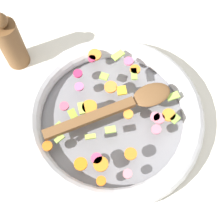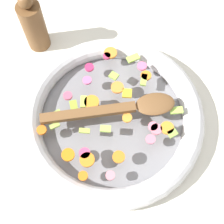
% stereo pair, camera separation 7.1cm
% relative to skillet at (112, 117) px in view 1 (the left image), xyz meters
% --- Properties ---
extents(ground_plane, '(4.00, 4.00, 0.00)m').
position_rel_skillet_xyz_m(ground_plane, '(0.00, 0.00, -0.02)').
color(ground_plane, silver).
extents(skillet, '(0.43, 0.43, 0.05)m').
position_rel_skillet_xyz_m(skillet, '(0.00, 0.00, 0.00)').
color(skillet, slate).
rests_on(skillet, ground_plane).
extents(chopped_vegetables, '(0.31, 0.28, 0.01)m').
position_rel_skillet_xyz_m(chopped_vegetables, '(0.00, 0.00, 0.03)').
color(chopped_vegetables, orange).
rests_on(chopped_vegetables, skillet).
extents(wooden_spoon, '(0.27, 0.21, 0.01)m').
position_rel_skillet_xyz_m(wooden_spoon, '(0.02, -0.01, 0.04)').
color(wooden_spoon, brown).
rests_on(wooden_spoon, chopped_vegetables).
extents(pepper_mill, '(0.06, 0.06, 0.18)m').
position_rel_skillet_xyz_m(pepper_mill, '(0.01, 0.30, 0.06)').
color(pepper_mill, brown).
rests_on(pepper_mill, ground_plane).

